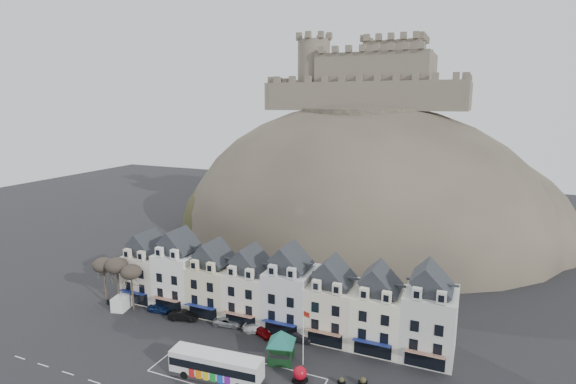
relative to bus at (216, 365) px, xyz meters
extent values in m
plane|color=black|center=(-0.12, 0.41, -1.87)|extent=(300.00, 300.00, 0.00)
cube|color=silver|center=(1.88, 1.66, -1.87)|extent=(22.00, 7.50, 0.01)
cube|color=beige|center=(-23.92, 16.41, 2.13)|extent=(6.80, 8.00, 8.00)
cube|color=#22252A|center=(-23.92, 16.41, 7.33)|extent=(6.80, 5.76, 2.80)
cube|color=beige|center=(-25.42, 12.81, 7.03)|extent=(1.20, 0.80, 1.60)
cube|color=beige|center=(-22.43, 12.81, 7.03)|extent=(1.20, 0.80, 1.60)
cube|color=black|center=(-23.92, 12.38, -0.57)|extent=(5.10, 0.06, 2.20)
cube|color=navy|center=(-23.92, 11.71, 0.73)|extent=(5.10, 1.29, 0.43)
cube|color=white|center=(-17.12, 16.41, 2.73)|extent=(6.80, 8.00, 9.20)
cube|color=#22252A|center=(-17.12, 16.41, 8.53)|extent=(6.80, 5.76, 2.80)
cube|color=white|center=(-18.62, 12.81, 8.23)|extent=(1.20, 0.80, 1.60)
cube|color=white|center=(-15.63, 12.81, 8.23)|extent=(1.20, 0.80, 1.60)
cube|color=black|center=(-17.12, 12.38, -0.57)|extent=(5.10, 0.06, 2.20)
cube|color=maroon|center=(-17.12, 11.71, 0.73)|extent=(5.10, 1.29, 0.43)
cube|color=beige|center=(-10.32, 16.41, 2.13)|extent=(6.80, 8.00, 8.00)
cube|color=#22252A|center=(-10.32, 16.41, 7.33)|extent=(6.80, 5.76, 2.80)
cube|color=beige|center=(-11.82, 12.81, 7.03)|extent=(1.20, 0.80, 1.60)
cube|color=beige|center=(-8.83, 12.81, 7.03)|extent=(1.20, 0.80, 1.60)
cube|color=black|center=(-10.32, 12.38, -0.57)|extent=(5.10, 0.06, 2.20)
cube|color=navy|center=(-10.32, 11.71, 0.73)|extent=(5.10, 1.29, 0.43)
cube|color=silver|center=(-3.52, 16.41, 2.13)|extent=(6.80, 8.00, 8.00)
cube|color=#22252A|center=(-3.52, 16.41, 7.33)|extent=(6.80, 5.76, 2.80)
cube|color=silver|center=(-5.02, 12.81, 7.03)|extent=(1.20, 0.80, 1.60)
cube|color=silver|center=(-2.03, 12.81, 7.03)|extent=(1.20, 0.80, 1.60)
cube|color=black|center=(-3.52, 12.38, -0.57)|extent=(5.10, 0.06, 2.20)
cube|color=maroon|center=(-3.52, 11.71, 0.73)|extent=(5.10, 1.29, 0.43)
cube|color=silver|center=(3.28, 16.41, 2.73)|extent=(6.80, 8.00, 9.20)
cube|color=#22252A|center=(3.28, 16.41, 8.53)|extent=(6.80, 5.76, 2.80)
cube|color=silver|center=(1.78, 12.81, 8.23)|extent=(1.20, 0.80, 1.60)
cube|color=silver|center=(4.77, 12.81, 8.23)|extent=(1.20, 0.80, 1.60)
cube|color=black|center=(3.28, 12.38, -0.57)|extent=(5.10, 0.06, 2.20)
cube|color=navy|center=(3.28, 11.71, 0.73)|extent=(5.10, 1.29, 0.43)
cube|color=silver|center=(10.08, 16.41, 2.13)|extent=(6.80, 8.00, 8.00)
cube|color=#22252A|center=(10.08, 16.41, 7.33)|extent=(6.80, 5.76, 2.80)
cube|color=silver|center=(8.58, 12.81, 7.03)|extent=(1.20, 0.80, 1.60)
cube|color=silver|center=(11.57, 12.81, 7.03)|extent=(1.20, 0.80, 1.60)
cube|color=black|center=(10.08, 12.38, -0.57)|extent=(5.10, 0.06, 2.20)
cube|color=maroon|center=(10.08, 11.71, 0.73)|extent=(5.10, 1.29, 0.43)
cube|color=white|center=(16.88, 16.41, 2.13)|extent=(6.80, 8.00, 8.00)
cube|color=#22252A|center=(16.88, 16.41, 7.33)|extent=(6.80, 5.76, 2.80)
cube|color=white|center=(15.38, 12.81, 7.03)|extent=(1.20, 0.80, 1.60)
cube|color=white|center=(18.37, 12.81, 7.03)|extent=(1.20, 0.80, 1.60)
cube|color=black|center=(16.88, 12.38, -0.57)|extent=(5.10, 0.06, 2.20)
cube|color=navy|center=(16.88, 11.71, 0.73)|extent=(5.10, 1.29, 0.43)
cube|color=silver|center=(23.68, 16.41, 2.73)|extent=(6.80, 8.00, 9.20)
cube|color=#22252A|center=(23.68, 16.41, 8.53)|extent=(6.80, 5.76, 2.80)
cube|color=silver|center=(22.18, 12.81, 8.23)|extent=(1.20, 0.80, 1.60)
cube|color=silver|center=(25.17, 12.81, 8.23)|extent=(1.20, 0.80, 1.60)
cube|color=black|center=(23.68, 12.38, -0.57)|extent=(5.10, 0.06, 2.20)
cube|color=maroon|center=(23.68, 11.71, 0.73)|extent=(5.10, 1.29, 0.43)
ellipsoid|color=#3A342D|center=(-0.12, 70.41, -1.87)|extent=(96.00, 76.00, 68.00)
ellipsoid|color=#2B341A|center=(-22.12, 64.41, -1.87)|extent=(52.00, 44.00, 42.00)
ellipsoid|color=#3A342D|center=(23.88, 74.41, -1.87)|extent=(56.00, 48.00, 46.00)
ellipsoid|color=#2B341A|center=(-4.12, 56.41, -1.87)|extent=(40.00, 28.00, 28.00)
ellipsoid|color=#3A342D|center=(9.88, 58.41, -1.87)|extent=(36.00, 28.00, 24.00)
cylinder|color=#3A342D|center=(-0.12, 70.41, 29.13)|extent=(30.00, 30.00, 3.00)
cube|color=#6A6051|center=(-0.12, 66.41, 33.63)|extent=(48.00, 2.20, 7.00)
cube|color=#6A6051|center=(-0.12, 86.41, 33.63)|extent=(48.00, 2.20, 7.00)
cube|color=#6A6051|center=(-24.12, 76.41, 33.63)|extent=(2.20, 22.00, 7.00)
cube|color=#6A6051|center=(23.88, 76.41, 33.63)|extent=(2.20, 22.00, 7.00)
cube|color=#6A6051|center=(1.88, 76.41, 39.13)|extent=(28.00, 18.00, 10.00)
cube|color=#6A6051|center=(5.88, 78.41, 40.63)|extent=(14.00, 12.00, 13.00)
cylinder|color=#6A6051|center=(-14.12, 72.41, 39.13)|extent=(8.40, 8.40, 18.00)
cylinder|color=silver|center=(5.88, 78.41, 49.63)|extent=(0.16, 0.16, 5.00)
cylinder|color=#362D22|center=(-29.12, 10.91, 1.00)|extent=(0.32, 0.32, 5.74)
ellipsoid|color=#383028|center=(-29.12, 10.91, 5.10)|extent=(3.61, 3.61, 2.54)
cylinder|color=#362D22|center=(-26.12, 10.91, 1.14)|extent=(0.32, 0.32, 6.02)
ellipsoid|color=#383028|center=(-26.12, 10.91, 5.44)|extent=(3.78, 3.78, 2.67)
cylinder|color=#362D22|center=(-23.12, 10.91, 0.86)|extent=(0.32, 0.32, 5.46)
ellipsoid|color=#383028|center=(-23.12, 10.91, 4.76)|extent=(3.43, 3.43, 2.42)
cube|color=#262628|center=(0.00, 0.00, -1.49)|extent=(12.19, 3.72, 0.55)
cube|color=silver|center=(0.00, 0.00, 0.10)|extent=(12.19, 3.67, 2.75)
cube|color=black|center=(0.00, 0.00, 0.26)|extent=(11.95, 3.73, 1.04)
cube|color=silver|center=(0.00, 0.00, 1.35)|extent=(11.94, 3.54, 0.27)
cube|color=orange|center=(5.93, 0.47, 1.16)|extent=(0.17, 1.31, 0.31)
cylinder|color=black|center=(3.49, 1.51, -1.38)|extent=(1.07, 0.43, 1.05)
cylinder|color=black|center=(-3.73, -1.53, -1.38)|extent=(1.07, 0.43, 1.05)
cylinder|color=black|center=(-3.93, 0.93, -1.38)|extent=(1.07, 0.43, 1.05)
cube|color=#103217|center=(4.12, 7.80, -0.58)|extent=(0.20, 0.20, 2.58)
cube|color=#103217|center=(6.94, 8.51, -0.58)|extent=(0.20, 0.20, 2.58)
cube|color=#103217|center=(4.83, 4.99, -0.58)|extent=(0.20, 0.20, 2.58)
cube|color=#103217|center=(7.65, 5.69, -0.58)|extent=(0.20, 0.20, 2.58)
cube|color=#103217|center=(5.89, 6.75, 0.71)|extent=(4.31, 4.31, 0.13)
cone|color=#166157|center=(5.89, 6.75, 1.68)|extent=(6.91, 6.91, 1.94)
cube|color=black|center=(9.88, 3.46, -1.60)|extent=(1.75, 1.75, 0.55)
sphere|color=#A30918|center=(9.88, 3.46, -0.60)|extent=(1.72, 1.72, 1.72)
cylinder|color=silver|center=(8.84, 7.15, 2.12)|extent=(0.12, 0.12, 7.98)
cube|color=#B62716|center=(9.35, 6.93, 5.51)|extent=(1.02, 0.46, 0.70)
cube|color=white|center=(-25.18, 11.06, -0.73)|extent=(3.21, 5.35, 2.28)
cube|color=black|center=(-25.18, 11.06, -0.30)|extent=(2.03, 0.54, 0.98)
cube|color=black|center=(14.73, 5.11, -1.64)|extent=(1.02, 0.78, 0.46)
sphere|color=#2B341A|center=(14.73, 5.11, -1.28)|extent=(0.64, 0.64, 0.64)
cube|color=black|center=(17.21, 5.91, -1.59)|extent=(1.22, 0.77, 0.57)
sphere|color=#2B341A|center=(17.21, 5.91, -1.14)|extent=(0.79, 0.79, 0.79)
imported|color=#0D1D45|center=(-18.50, 11.77, -1.21)|extent=(4.01, 1.92, 1.32)
imported|color=black|center=(-13.19, 11.13, -1.10)|extent=(4.94, 2.74, 1.54)
imported|color=gray|center=(-5.72, 12.41, -1.22)|extent=(4.89, 2.84, 1.30)
imported|color=white|center=(-0.52, 12.18, -1.26)|extent=(4.48, 2.50, 1.23)
imported|color=#5D0507|center=(0.68, 11.68, -1.25)|extent=(3.96, 2.87, 1.25)
imported|color=black|center=(5.88, 12.41, -1.17)|extent=(4.34, 1.75, 1.40)
camera|label=1|loc=(28.30, -42.89, 32.24)|focal=28.00mm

